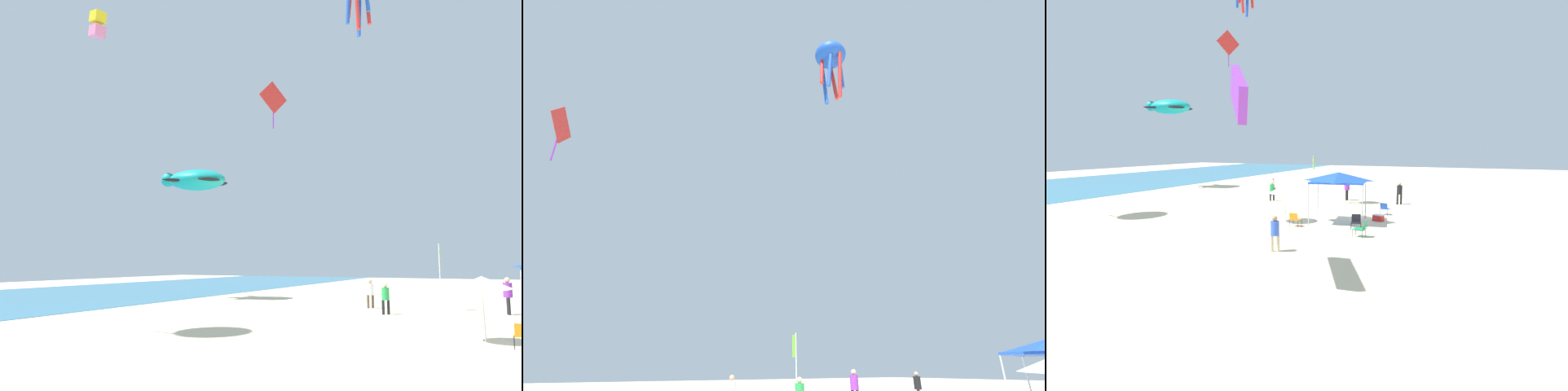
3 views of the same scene
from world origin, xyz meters
The scene contains 6 objects.
banner_flag centered at (7.83, 6.10, 2.20)m, with size 0.36×0.06×3.65m.
person_near_umbrella centered at (7.07, 2.77, 1.10)m, with size 0.50×0.44×1.87m.
person_watching_sky centered at (7.46, 9.93, 0.96)m, with size 0.39×0.39×1.64m.
person_far_stroller centered at (6.45, -1.65, 1.02)m, with size 0.41×0.41×1.74m.
kite_octopus_blue centered at (0.98, 8.51, 16.33)m, with size 1.56×1.56×3.47m.
kite_diamond_red centered at (14.70, 19.40, 15.95)m, with size 2.54×1.39×4.07m.
Camera 2 is at (-9.72, 18.44, 1.89)m, focal length 25.81 mm.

